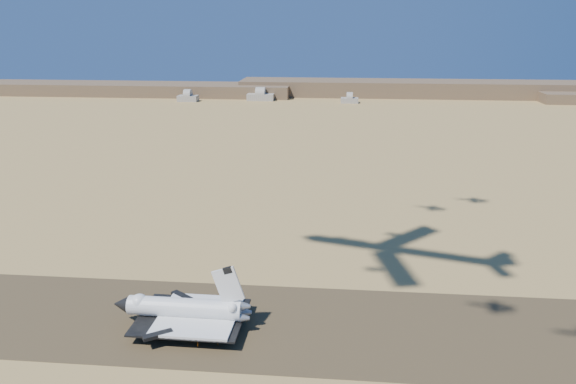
# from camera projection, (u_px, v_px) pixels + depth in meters

# --- Properties ---
(ground) EXTENTS (1200.00, 1200.00, 0.00)m
(ground) POSITION_uv_depth(u_px,v_px,m) (228.00, 322.00, 168.30)
(ground) COLOR tan
(ground) RESTS_ON ground
(runway) EXTENTS (600.00, 50.00, 0.06)m
(runway) POSITION_uv_depth(u_px,v_px,m) (228.00, 322.00, 168.29)
(runway) COLOR #4E3D27
(runway) RESTS_ON ground
(ridgeline) EXTENTS (960.00, 90.00, 18.00)m
(ridgeline) POSITION_uv_depth(u_px,v_px,m) (371.00, 90.00, 661.85)
(ridgeline) COLOR brown
(ridgeline) RESTS_ON ground
(hangars) EXTENTS (200.50, 29.50, 30.00)m
(hangars) POSITION_uv_depth(u_px,v_px,m) (256.00, 97.00, 628.12)
(hangars) COLOR #9E988C
(hangars) RESTS_ON ground
(shuttle) EXTENTS (41.06, 25.37, 20.27)m
(shuttle) POSITION_uv_depth(u_px,v_px,m) (184.00, 310.00, 164.34)
(shuttle) COLOR silver
(shuttle) RESTS_ON runway
(crew_a) EXTENTS (0.65, 0.81, 1.91)m
(crew_a) POSITION_uv_depth(u_px,v_px,m) (198.00, 344.00, 155.24)
(crew_a) COLOR #BD580B
(crew_a) RESTS_ON runway
(crew_b) EXTENTS (0.81, 0.96, 1.71)m
(crew_b) POSITION_uv_depth(u_px,v_px,m) (192.00, 339.00, 157.99)
(crew_b) COLOR #BD580B
(crew_b) RESTS_ON runway
(crew_c) EXTENTS (1.01, 1.08, 1.68)m
(crew_c) POSITION_uv_depth(u_px,v_px,m) (218.00, 342.00, 156.16)
(crew_c) COLOR #BD580B
(crew_c) RESTS_ON runway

